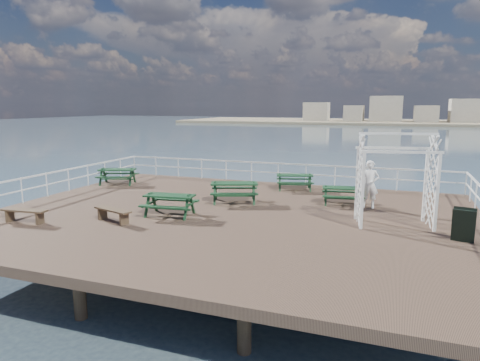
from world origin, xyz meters
name	(u,v)px	position (x,y,z in m)	size (l,w,h in m)	color
ground	(231,218)	(0.00, 0.00, -0.15)	(18.00, 14.00, 0.30)	brown
sea_backdrop	(420,119)	(12.54, 134.07, -0.51)	(300.00, 300.00, 9.20)	#3B5364
railing	(251,180)	(-0.07, 2.57, 0.87)	(17.77, 13.76, 1.10)	white
picnic_table_a	(117,173)	(-7.80, 3.74, 0.58)	(2.22, 1.99, 0.90)	#123219
picnic_table_b	(295,179)	(1.22, 5.45, 0.54)	(2.05, 1.82, 0.84)	#123219
picnic_table_c	(343,192)	(3.79, 3.10, 0.52)	(1.87, 1.61, 0.81)	#123219
picnic_table_d	(170,200)	(-2.05, -1.00, 0.57)	(2.00, 1.69, 0.90)	#123219
picnic_table_e	(234,188)	(-0.57, 1.90, 0.61)	(2.39, 2.16, 0.96)	#123219
flat_bench_near	(113,212)	(-3.49, -2.48, 0.35)	(1.68, 0.85, 0.47)	brown
flat_bench_far	(24,213)	(-6.34, -3.64, 0.36)	(1.70, 0.55, 0.48)	brown
trellis_arbor	(395,185)	(5.80, 0.51, 1.41)	(2.79, 1.89, 3.17)	white
sandwich_board	(464,225)	(7.80, -0.73, 0.51)	(0.72, 0.59, 1.05)	black
person	(370,184)	(4.86, 2.84, 0.95)	(0.70, 0.46, 1.91)	white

